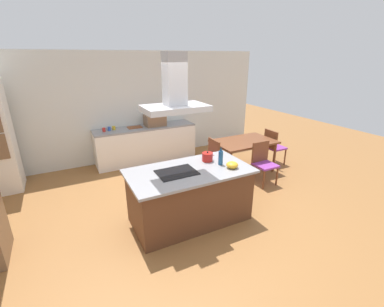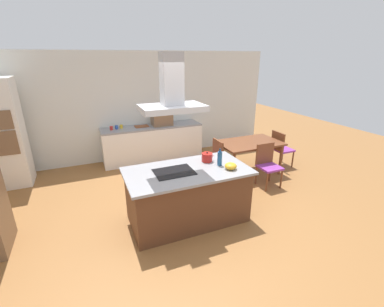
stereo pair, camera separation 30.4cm
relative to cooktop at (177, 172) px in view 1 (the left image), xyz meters
The scene contains 18 objects.
ground 1.77m from the cooktop, 81.59° to the left, with size 16.00×16.00×0.00m, color #936033.
wall_back 3.29m from the cooktop, 86.09° to the left, with size 7.20×0.10×2.70m, color silver.
kitchen_island 0.50m from the cooktop, ahead, with size 1.94×1.04×0.90m.
cooktop is the anchor object (origin of this frame).
tea_kettle 0.70m from the cooktop, 16.86° to the left, with size 0.23×0.18×0.17m.
olive_oil_bottle 0.78m from the cooktop, ahead, with size 0.08×0.08×0.29m.
mixing_bowl 0.89m from the cooktop, 15.50° to the right, with size 0.19×0.19×0.10m, color gold.
back_counter 2.95m from the cooktop, 81.69° to the left, with size 2.53×0.62×0.90m.
countertop_microwave 2.96m from the cooktop, 76.60° to the left, with size 0.50×0.38×0.28m, color brown.
coffee_mug_red 2.96m from the cooktop, 101.18° to the left, with size 0.08×0.08×0.09m, color red.
coffee_mug_blue 2.98m from the cooktop, 98.63° to the left, with size 0.08×0.08×0.09m, color #2D56B2.
coffee_mug_yellow 2.98m from the cooktop, 96.38° to the left, with size 0.08×0.08×0.09m, color gold.
cutting_board 2.93m from the cooktop, 86.72° to the left, with size 0.34×0.24×0.02m, color brown.
dining_table 2.53m from the cooktop, 28.13° to the left, with size 1.40×0.90×0.75m.
chair_facing_island 2.31m from the cooktop, 13.22° to the left, with size 0.42×0.42×0.89m.
chair_at_left_end 1.81m from the cooktop, 42.29° to the left, with size 0.42×0.42×0.89m.
chair_at_right_end 3.38m from the cooktop, 20.74° to the left, with size 0.42×0.42×0.89m.
range_hood 1.20m from the cooktop, behind, with size 0.90×0.55×0.78m.
Camera 1 is at (-1.68, -3.34, 2.57)m, focal length 24.49 mm.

